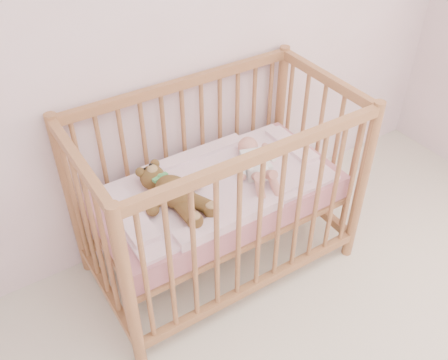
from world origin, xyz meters
TOP-DOWN VIEW (x-y plane):
  - wall_back at (0.00, 2.00)m, footprint 4.00×0.02m
  - crib at (0.12, 1.60)m, footprint 1.36×0.76m
  - mattress at (0.12, 1.60)m, footprint 1.22×0.62m
  - blanket at (0.12, 1.60)m, footprint 1.10×0.58m
  - baby at (0.33, 1.58)m, footprint 0.37×0.53m
  - teddy_bear at (-0.13, 1.58)m, footprint 0.45×0.56m

SIDE VIEW (x-z plane):
  - mattress at x=0.12m, z-range 0.42..0.55m
  - crib at x=0.12m, z-range 0.00..1.00m
  - blanket at x=0.12m, z-range 0.53..0.59m
  - baby at x=0.33m, z-range 0.58..0.69m
  - teddy_bear at x=-0.13m, z-range 0.58..0.71m
  - wall_back at x=0.00m, z-range 0.00..2.70m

